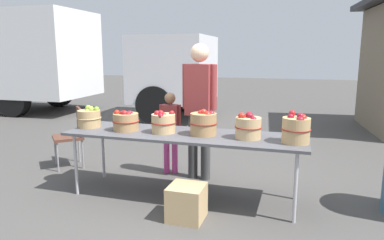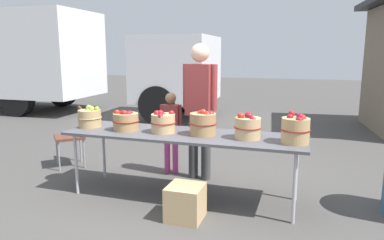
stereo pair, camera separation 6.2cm
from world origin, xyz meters
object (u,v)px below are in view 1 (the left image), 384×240
(apple_basket_red_1, at_px, (163,123))
(apple_basket_red_3, at_px, (248,127))
(box_truck, at_px, (50,58))
(folding_chair, at_px, (73,132))
(apple_basket_red_2, at_px, (204,123))
(produce_crate, at_px, (187,202))
(apple_basket_red_4, at_px, (296,129))
(market_table, at_px, (184,137))
(vendor_adult, at_px, (199,101))
(child_customer, at_px, (170,126))
(apple_basket_green_0, at_px, (89,118))
(apple_basket_red_0, at_px, (126,121))

(apple_basket_red_1, bearing_deg, apple_basket_red_3, 0.00)
(apple_basket_red_3, height_order, box_truck, box_truck)
(box_truck, xyz_separation_m, folding_chair, (3.54, -4.08, -0.98))
(apple_basket_red_1, bearing_deg, apple_basket_red_2, 3.65)
(apple_basket_red_1, xyz_separation_m, produce_crate, (0.44, -0.50, -0.69))
(apple_basket_red_4, bearing_deg, produce_crate, -155.67)
(market_table, bearing_deg, apple_basket_red_3, -2.15)
(vendor_adult, relative_size, child_customer, 1.57)
(apple_basket_green_0, xyz_separation_m, child_customer, (0.77, 0.75, -0.21))
(produce_crate, bearing_deg, child_customer, 116.80)
(child_customer, bearing_deg, apple_basket_red_0, 58.85)
(apple_basket_red_3, xyz_separation_m, apple_basket_red_4, (0.48, -0.05, 0.02))
(apple_basket_red_4, bearing_deg, apple_basket_red_3, 174.25)
(apple_basket_red_1, bearing_deg, produce_crate, -48.99)
(apple_basket_red_1, bearing_deg, child_customer, 104.95)
(box_truck, height_order, folding_chair, box_truck)
(box_truck, bearing_deg, market_table, -42.68)
(apple_basket_red_1, bearing_deg, folding_chair, 159.24)
(apple_basket_red_2, relative_size, child_customer, 0.28)
(apple_basket_red_3, xyz_separation_m, box_truck, (-6.17, 4.71, 0.61))
(apple_basket_red_1, height_order, produce_crate, apple_basket_red_1)
(apple_basket_red_2, bearing_deg, apple_basket_red_1, -176.35)
(box_truck, bearing_deg, vendor_adult, -38.57)
(apple_basket_green_0, relative_size, apple_basket_red_0, 0.93)
(apple_basket_red_0, relative_size, apple_basket_red_1, 1.08)
(apple_basket_red_3, bearing_deg, apple_basket_red_0, -179.35)
(vendor_adult, height_order, child_customer, vendor_adult)
(folding_chair, bearing_deg, apple_basket_red_4, 34.81)
(vendor_adult, bearing_deg, produce_crate, 105.00)
(apple_basket_red_1, height_order, apple_basket_red_4, apple_basket_red_4)
(apple_basket_red_0, bearing_deg, folding_chair, 151.69)
(apple_basket_green_0, height_order, box_truck, box_truck)
(apple_basket_green_0, xyz_separation_m, apple_basket_red_0, (0.51, -0.04, -0.01))
(child_customer, bearing_deg, apple_basket_green_0, 31.32)
(child_customer, bearing_deg, apple_basket_red_3, 133.61)
(apple_basket_red_1, relative_size, child_customer, 0.26)
(apple_basket_green_0, bearing_deg, vendor_adult, 28.42)
(apple_basket_red_3, bearing_deg, vendor_adult, 137.25)
(box_truck, xyz_separation_m, produce_crate, (5.64, -5.21, -1.31))
(child_customer, bearing_deg, vendor_adult, 154.60)
(vendor_adult, xyz_separation_m, box_truck, (-5.44, 4.03, 0.45))
(apple_basket_red_2, relative_size, apple_basket_red_3, 1.07)
(child_customer, bearing_deg, market_table, 107.93)
(apple_basket_green_0, distance_m, box_truck, 6.35)
(apple_basket_red_3, height_order, folding_chair, apple_basket_red_3)
(box_truck, height_order, produce_crate, box_truck)
(apple_basket_red_4, height_order, folding_chair, apple_basket_red_4)
(market_table, distance_m, child_customer, 0.87)
(apple_basket_red_3, bearing_deg, child_customer, 146.54)
(apple_basket_green_0, distance_m, vendor_adult, 1.38)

